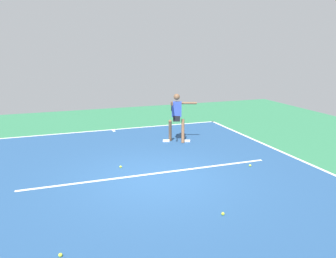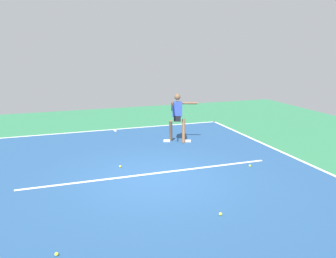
% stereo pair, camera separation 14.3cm
% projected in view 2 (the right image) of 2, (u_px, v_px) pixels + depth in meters
% --- Properties ---
extents(ground_plane, '(21.48, 21.48, 0.00)m').
position_uv_depth(ground_plane, '(156.00, 178.00, 9.43)').
color(ground_plane, '#2D754C').
extents(court_surface, '(9.25, 11.65, 0.00)m').
position_uv_depth(court_surface, '(156.00, 178.00, 9.43)').
color(court_surface, navy).
rests_on(court_surface, ground_plane).
extents(court_line_baseline_near, '(9.25, 0.10, 0.01)m').
position_uv_depth(court_line_baseline_near, '(114.00, 129.00, 14.74)').
color(court_line_baseline_near, white).
rests_on(court_line_baseline_near, ground_plane).
extents(court_line_sideline_left, '(0.10, 11.65, 0.01)m').
position_uv_depth(court_line_sideline_left, '(299.00, 160.00, 10.89)').
color(court_line_sideline_left, white).
rests_on(court_line_sideline_left, ground_plane).
extents(court_line_service, '(6.93, 0.10, 0.01)m').
position_uv_depth(court_line_service, '(152.00, 174.00, 9.74)').
color(court_line_service, white).
rests_on(court_line_service, ground_plane).
extents(court_line_centre_mark, '(0.10, 0.30, 0.01)m').
position_uv_depth(court_line_centre_mark, '(115.00, 130.00, 14.55)').
color(court_line_centre_mark, white).
rests_on(court_line_centre_mark, ground_plane).
extents(tennis_player, '(1.22, 1.19, 1.76)m').
position_uv_depth(tennis_player, '(177.00, 115.00, 12.63)').
color(tennis_player, brown).
rests_on(tennis_player, ground_plane).
extents(tennis_ball_by_baseline, '(0.07, 0.07, 0.07)m').
position_uv_depth(tennis_ball_by_baseline, '(250.00, 166.00, 10.27)').
color(tennis_ball_by_baseline, '#C6E53D').
rests_on(tennis_ball_by_baseline, ground_plane).
extents(tennis_ball_far_corner, '(0.07, 0.07, 0.07)m').
position_uv_depth(tennis_ball_far_corner, '(220.00, 214.00, 7.37)').
color(tennis_ball_far_corner, '#CCE033').
rests_on(tennis_ball_far_corner, ground_plane).
extents(tennis_ball_centre_court, '(0.07, 0.07, 0.07)m').
position_uv_depth(tennis_ball_centre_court, '(57.00, 254.00, 5.97)').
color(tennis_ball_centre_court, '#CCE033').
rests_on(tennis_ball_centre_court, ground_plane).
extents(tennis_ball_by_sideline, '(0.07, 0.07, 0.07)m').
position_uv_depth(tennis_ball_by_sideline, '(120.00, 167.00, 10.21)').
color(tennis_ball_by_sideline, '#CCE033').
rests_on(tennis_ball_by_sideline, ground_plane).
extents(tennis_ball_near_service_line, '(0.07, 0.07, 0.07)m').
position_uv_depth(tennis_ball_near_service_line, '(171.00, 129.00, 14.67)').
color(tennis_ball_near_service_line, yellow).
rests_on(tennis_ball_near_service_line, ground_plane).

